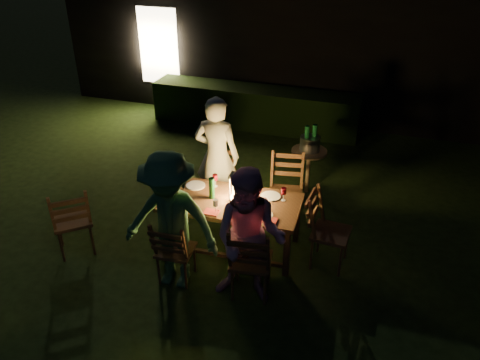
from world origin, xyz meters
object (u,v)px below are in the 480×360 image
(chair_near_right, at_px, (251,272))
(chair_spare, at_px, (75,231))
(bottle_bucket_b, at_px, (314,140))
(ice_bucket, at_px, (310,144))
(person_opp_right, at_px, (250,238))
(chair_end, at_px, (328,243))
(person_opp_left, at_px, (171,222))
(lantern, at_px, (236,188))
(bottle_bucket_a, at_px, (306,141))
(person_house_side, at_px, (217,156))
(chair_near_left, at_px, (176,260))
(chair_far_right, at_px, (285,202))
(dining_table, at_px, (231,205))
(chair_far_left, at_px, (217,194))
(side_table, at_px, (309,155))
(bottle_table, at_px, (212,188))

(chair_near_right, xyz_separation_m, chair_spare, (-2.34, 0.04, 0.00))
(bottle_bucket_b, bearing_deg, chair_spare, -136.09)
(ice_bucket, bearing_deg, person_opp_right, -93.56)
(chair_end, height_order, person_opp_left, person_opp_left)
(chair_spare, bearing_deg, chair_end, -26.44)
(person_opp_left, bearing_deg, lantern, 60.11)
(chair_spare, bearing_deg, bottle_bucket_a, 3.64)
(person_house_side, distance_m, bottle_bucket_b, 1.52)
(chair_near_right, height_order, person_opp_left, person_opp_left)
(chair_near_left, xyz_separation_m, ice_bucket, (1.06, 2.50, 0.55))
(chair_near_right, relative_size, chair_end, 0.98)
(chair_far_right, distance_m, person_opp_right, 1.67)
(dining_table, height_order, chair_far_left, chair_far_left)
(chair_far_left, distance_m, lantern, 1.05)
(person_house_side, bearing_deg, bottle_bucket_a, -144.06)
(chair_near_left, height_order, lantern, lantern)
(person_house_side, bearing_deg, chair_spare, 44.99)
(chair_far_left, bearing_deg, person_opp_left, 94.66)
(dining_table, relative_size, side_table, 2.43)
(ice_bucket, distance_m, bottle_bucket_a, 0.08)
(bottle_bucket_a, bearing_deg, lantern, -108.74)
(chair_near_right, xyz_separation_m, person_opp_left, (-0.90, -0.09, 0.55))
(chair_end, xyz_separation_m, person_house_side, (-1.72, 0.73, 0.56))
(dining_table, xyz_separation_m, chair_end, (1.23, 0.06, -0.33))
(person_house_side, xyz_separation_m, person_opp_left, (0.08, -1.64, -0.02))
(chair_near_right, bearing_deg, bottle_bucket_b, 76.64)
(chair_spare, relative_size, ice_bucket, 3.39)
(side_table, bearing_deg, ice_bucket, 90.00)
(chair_far_right, height_order, chair_end, chair_far_right)
(chair_far_right, bearing_deg, bottle_bucket_a, -106.12)
(chair_near_left, bearing_deg, chair_spare, 172.84)
(dining_table, distance_m, bottle_bucket_b, 1.90)
(bottle_table, bearing_deg, person_opp_right, -46.73)
(chair_end, relative_size, bottle_table, 3.63)
(chair_end, relative_size, person_opp_left, 0.60)
(chair_near_left, bearing_deg, person_opp_right, -4.37)
(person_opp_left, xyz_separation_m, bottle_table, (0.16, 0.83, 0.00))
(ice_bucket, height_order, bottle_bucket_b, bottle_bucket_b)
(bottle_table, xyz_separation_m, side_table, (0.89, 1.72, -0.22))
(ice_bucket, bearing_deg, bottle_bucket_a, -141.34)
(bottle_bucket_b, bearing_deg, person_opp_left, -113.12)
(chair_near_left, distance_m, lantern, 1.13)
(chair_near_left, height_order, bottle_table, bottle_table)
(person_opp_right, bearing_deg, chair_near_left, 176.75)
(chair_far_left, bearing_deg, lantern, 129.41)
(dining_table, relative_size, bottle_table, 6.26)
(bottle_table, bearing_deg, lantern, 12.25)
(chair_spare, bearing_deg, person_opp_right, -42.65)
(chair_end, bearing_deg, person_house_side, -109.24)
(chair_far_left, height_order, lantern, lantern)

